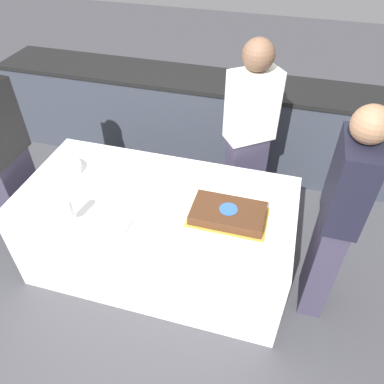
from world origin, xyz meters
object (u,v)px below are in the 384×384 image
cake (228,213)px  wine_glass (68,208)px  person_cutting_cake (248,139)px  person_seated_left (5,159)px  person_seated_right (337,220)px  plate_stack (66,169)px

cake → wine_glass: wine_glass is taller
wine_glass → person_cutting_cake: size_ratio=0.11×
cake → wine_glass: 1.01m
person_cutting_cake → person_seated_left: (-1.71, -0.70, -0.04)m
person_cutting_cake → wine_glass: bearing=11.6°
cake → person_cutting_cake: person_cutting_cake is taller
wine_glass → person_cutting_cake: bearing=48.4°
person_cutting_cake → person_seated_right: 0.96m
wine_glass → plate_stack: bearing=123.2°
person_seated_right → plate_stack: bearing=-92.3°
plate_stack → person_seated_left: bearing=-170.1°
wine_glass → person_seated_left: size_ratio=0.12×
plate_stack → wine_glass: 0.56m
person_cutting_cake → cake: bearing=53.2°
plate_stack → person_seated_right: size_ratio=0.14×
wine_glass → cake: bearing=18.1°
plate_stack → person_seated_left: person_seated_left is taller
plate_stack → cake: bearing=-6.6°
cake → person_seated_right: (0.66, 0.07, 0.06)m
person_seated_right → person_cutting_cake: bearing=-136.6°
wine_glass → person_seated_right: (1.62, 0.38, -0.03)m
person_seated_left → person_cutting_cake: bearing=-67.7°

